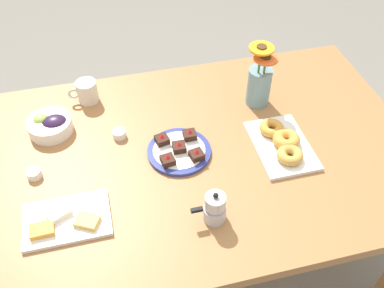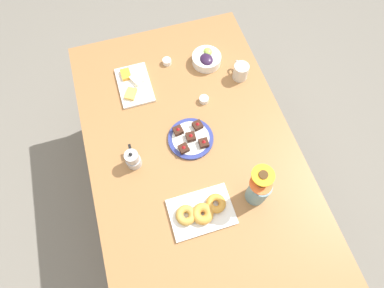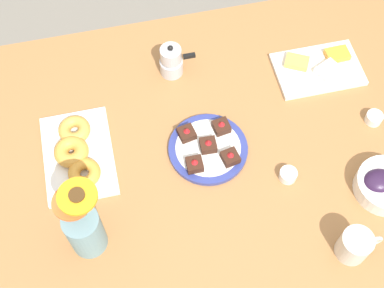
{
  "view_description": "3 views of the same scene",
  "coord_description": "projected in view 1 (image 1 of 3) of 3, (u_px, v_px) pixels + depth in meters",
  "views": [
    {
      "loc": [
        0.25,
        0.99,
        1.83
      ],
      "look_at": [
        0.0,
        0.0,
        0.78
      ],
      "focal_mm": 40.0,
      "sensor_mm": 36.0,
      "label": 1
    },
    {
      "loc": [
        -0.57,
        0.17,
        2.07
      ],
      "look_at": [
        0.0,
        0.0,
        0.78
      ],
      "focal_mm": 28.0,
      "sensor_mm": 36.0,
      "label": 2
    },
    {
      "loc": [
        -0.16,
        -0.7,
        2.06
      ],
      "look_at": [
        0.0,
        0.0,
        0.78
      ],
      "focal_mm": 50.0,
      "sensor_mm": 36.0,
      "label": 3
    }
  ],
  "objects": [
    {
      "name": "grape_bowl",
      "position": [
        50.0,
        125.0,
        1.55
      ],
      "size": [
        0.16,
        0.16,
        0.07
      ],
      "color": "white",
      "rests_on": "dining_table"
    },
    {
      "name": "jam_cup_honey",
      "position": [
        34.0,
        173.0,
        1.41
      ],
      "size": [
        0.05,
        0.05,
        0.03
      ],
      "color": "white",
      "rests_on": "dining_table"
    },
    {
      "name": "croissant_platter",
      "position": [
        282.0,
        143.0,
        1.5
      ],
      "size": [
        0.19,
        0.28,
        0.05
      ],
      "color": "white",
      "rests_on": "dining_table"
    },
    {
      "name": "moka_pot",
      "position": [
        214.0,
        208.0,
        1.27
      ],
      "size": [
        0.11,
        0.07,
        0.12
      ],
      "color": "#B7B7BC",
      "rests_on": "dining_table"
    },
    {
      "name": "ground_plane",
      "position": [
        192.0,
        259.0,
        2.03
      ],
      "size": [
        6.0,
        6.0,
        0.0
      ],
      "primitive_type": "plane",
      "color": "slate"
    },
    {
      "name": "dining_table",
      "position": [
        192.0,
        168.0,
        1.56
      ],
      "size": [
        1.6,
        1.0,
        0.74
      ],
      "color": "#9E6B3D",
      "rests_on": "ground_plane"
    },
    {
      "name": "cheese_platter",
      "position": [
        66.0,
        220.0,
        1.29
      ],
      "size": [
        0.26,
        0.17,
        0.03
      ],
      "color": "white",
      "rests_on": "dining_table"
    },
    {
      "name": "jam_cup_berry",
      "position": [
        119.0,
        134.0,
        1.54
      ],
      "size": [
        0.05,
        0.05,
        0.03
      ],
      "color": "white",
      "rests_on": "dining_table"
    },
    {
      "name": "dessert_plate",
      "position": [
        179.0,
        150.0,
        1.48
      ],
      "size": [
        0.22,
        0.22,
        0.05
      ],
      "color": "navy",
      "rests_on": "dining_table"
    },
    {
      "name": "flower_vase",
      "position": [
        259.0,
        83.0,
        1.62
      ],
      "size": [
        0.11,
        0.11,
        0.27
      ],
      "color": "#6B939E",
      "rests_on": "dining_table"
    },
    {
      "name": "coffee_mug",
      "position": [
        87.0,
        91.0,
        1.66
      ],
      "size": [
        0.11,
        0.08,
        0.09
      ],
      "color": "beige",
      "rests_on": "dining_table"
    }
  ]
}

